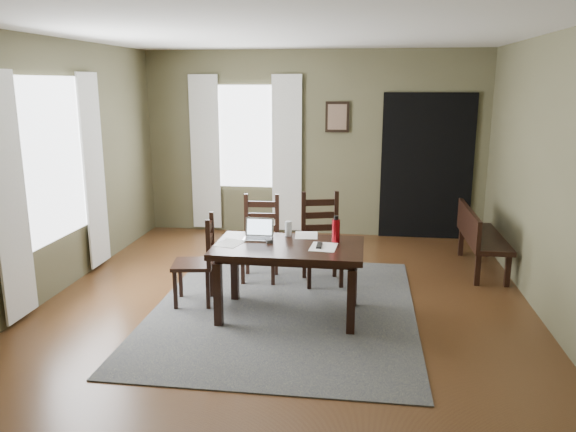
# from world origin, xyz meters

# --- Properties ---
(ground) EXTENTS (5.00, 6.00, 0.01)m
(ground) POSITION_xyz_m (0.00, 0.00, -0.01)
(ground) COLOR #492C16
(room_shell) EXTENTS (5.02, 6.02, 2.71)m
(room_shell) POSITION_xyz_m (0.00, 0.00, 1.80)
(room_shell) COLOR brown
(room_shell) RESTS_ON ground
(rug) EXTENTS (2.60, 3.20, 0.01)m
(rug) POSITION_xyz_m (0.00, 0.00, 0.01)
(rug) COLOR #3D3D3D
(rug) RESTS_ON ground
(dining_table) EXTENTS (1.43, 0.86, 0.71)m
(dining_table) POSITION_xyz_m (0.07, -0.14, 0.63)
(dining_table) COLOR black
(dining_table) RESTS_ON rug
(chair_end) EXTENTS (0.46, 0.46, 0.92)m
(chair_end) POSITION_xyz_m (-0.89, 0.04, 0.45)
(chair_end) COLOR black
(chair_end) RESTS_ON rug
(chair_back_left) EXTENTS (0.44, 0.45, 0.97)m
(chair_back_left) POSITION_xyz_m (-0.40, 0.88, 0.48)
(chair_back_left) COLOR black
(chair_back_left) RESTS_ON rug
(chair_back_right) EXTENTS (0.54, 0.54, 1.02)m
(chair_back_right) POSITION_xyz_m (0.31, 0.86, 0.50)
(chair_back_right) COLOR black
(chair_back_right) RESTS_ON rug
(bench) EXTENTS (0.43, 1.34, 0.76)m
(bench) POSITION_xyz_m (2.15, 1.56, 0.45)
(bench) COLOR black
(bench) RESTS_ON ground
(laptop) EXTENTS (0.29, 0.23, 0.19)m
(laptop) POSITION_xyz_m (-0.26, 0.05, 0.77)
(laptop) COLOR #B7B7BC
(laptop) RESTS_ON dining_table
(computer_mouse) EXTENTS (0.09, 0.12, 0.03)m
(computer_mouse) POSITION_xyz_m (-0.14, -0.08, 0.74)
(computer_mouse) COLOR #3F3F42
(computer_mouse) RESTS_ON dining_table
(tv_remote) EXTENTS (0.05, 0.18, 0.02)m
(tv_remote) POSITION_xyz_m (0.36, -0.16, 0.73)
(tv_remote) COLOR black
(tv_remote) RESTS_ON dining_table
(drinking_glass) EXTENTS (0.08, 0.08, 0.15)m
(drinking_glass) POSITION_xyz_m (0.02, 0.19, 0.80)
(drinking_glass) COLOR silver
(drinking_glass) RESTS_ON dining_table
(water_bottle) EXTENTS (0.09, 0.09, 0.26)m
(water_bottle) POSITION_xyz_m (0.51, 0.01, 0.84)
(water_bottle) COLOR #9F0C14
(water_bottle) RESTS_ON dining_table
(paper_a) EXTENTS (0.29, 0.33, 0.00)m
(paper_a) POSITION_xyz_m (-0.50, -0.16, 0.72)
(paper_a) COLOR white
(paper_a) RESTS_ON dining_table
(paper_b) EXTENTS (0.26, 0.33, 0.00)m
(paper_b) POSITION_xyz_m (0.40, -0.17, 0.72)
(paper_b) COLOR white
(paper_b) RESTS_ON dining_table
(paper_c) EXTENTS (0.25, 0.31, 0.00)m
(paper_c) POSITION_xyz_m (0.20, 0.22, 0.72)
(paper_c) COLOR white
(paper_c) RESTS_ON dining_table
(window_left) EXTENTS (0.01, 1.30, 1.70)m
(window_left) POSITION_xyz_m (-2.47, 0.20, 1.45)
(window_left) COLOR white
(window_left) RESTS_ON ground
(window_back) EXTENTS (1.00, 0.01, 1.50)m
(window_back) POSITION_xyz_m (-1.00, 2.97, 1.45)
(window_back) COLOR white
(window_back) RESTS_ON ground
(curtain_left_near) EXTENTS (0.03, 0.48, 2.30)m
(curtain_left_near) POSITION_xyz_m (-2.44, -0.62, 1.20)
(curtain_left_near) COLOR silver
(curtain_left_near) RESTS_ON ground
(curtain_left_far) EXTENTS (0.03, 0.48, 2.30)m
(curtain_left_far) POSITION_xyz_m (-2.44, 1.02, 1.20)
(curtain_left_far) COLOR silver
(curtain_left_far) RESTS_ON ground
(curtain_back_left) EXTENTS (0.44, 0.03, 2.30)m
(curtain_back_left) POSITION_xyz_m (-1.62, 2.94, 1.20)
(curtain_back_left) COLOR silver
(curtain_back_left) RESTS_ON ground
(curtain_back_right) EXTENTS (0.44, 0.03, 2.30)m
(curtain_back_right) POSITION_xyz_m (-0.38, 2.94, 1.20)
(curtain_back_right) COLOR silver
(curtain_back_right) RESTS_ON ground
(framed_picture) EXTENTS (0.34, 0.03, 0.44)m
(framed_picture) POSITION_xyz_m (0.35, 2.97, 1.75)
(framed_picture) COLOR black
(framed_picture) RESTS_ON ground
(doorway_back) EXTENTS (1.30, 0.03, 2.10)m
(doorway_back) POSITION_xyz_m (1.65, 2.97, 1.05)
(doorway_back) COLOR black
(doorway_back) RESTS_ON ground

